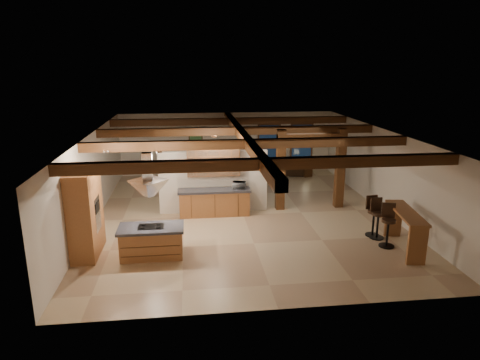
# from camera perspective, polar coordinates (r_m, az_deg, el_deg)

# --- Properties ---
(ground) EXTENTS (12.00, 12.00, 0.00)m
(ground) POSITION_cam_1_polar(r_m,az_deg,el_deg) (15.01, 0.44, -4.66)
(ground) COLOR tan
(ground) RESTS_ON ground
(room_walls) EXTENTS (12.00, 12.00, 12.00)m
(room_walls) POSITION_cam_1_polar(r_m,az_deg,el_deg) (14.50, 0.46, 1.96)
(room_walls) COLOR beige
(room_walls) RESTS_ON ground
(ceiling_beams) EXTENTS (10.00, 12.00, 0.28)m
(ceiling_beams) POSITION_cam_1_polar(r_m,az_deg,el_deg) (14.31, 0.46, 5.78)
(ceiling_beams) COLOR #36200D
(ceiling_beams) RESTS_ON room_walls
(timber_posts) EXTENTS (2.50, 0.30, 2.90)m
(timber_posts) POSITION_cam_1_polar(r_m,az_deg,el_deg) (15.49, 9.44, 2.56)
(timber_posts) COLOR #36200D
(timber_posts) RESTS_ON ground
(partition_wall) EXTENTS (3.80, 0.18, 2.20)m
(partition_wall) POSITION_cam_1_polar(r_m,az_deg,el_deg) (15.06, -3.57, -0.23)
(partition_wall) COLOR beige
(partition_wall) RESTS_ON ground
(pantry_cabinet) EXTENTS (0.67, 1.60, 2.40)m
(pantry_cabinet) POSITION_cam_1_polar(r_m,az_deg,el_deg) (12.39, -19.91, -4.13)
(pantry_cabinet) COLOR brown
(pantry_cabinet) RESTS_ON ground
(back_counter) EXTENTS (2.50, 0.66, 0.94)m
(back_counter) POSITION_cam_1_polar(r_m,az_deg,el_deg) (14.87, -3.44, -2.95)
(back_counter) COLOR brown
(back_counter) RESTS_ON ground
(upper_display_cabinet) EXTENTS (1.80, 0.36, 0.95)m
(upper_display_cabinet) POSITION_cam_1_polar(r_m,az_deg,el_deg) (14.70, -3.57, 2.39)
(upper_display_cabinet) COLOR brown
(upper_display_cabinet) RESTS_ON partition_wall
(range_hood) EXTENTS (1.10, 1.10, 1.40)m
(range_hood) POSITION_cam_1_polar(r_m,az_deg,el_deg) (11.55, -12.05, -1.86)
(range_hood) COLOR silver
(range_hood) RESTS_ON room_walls
(back_windows) EXTENTS (2.70, 0.07, 1.70)m
(back_windows) POSITION_cam_1_polar(r_m,az_deg,el_deg) (20.77, 6.08, 5.16)
(back_windows) COLOR #36200D
(back_windows) RESTS_ON room_walls
(framed_art) EXTENTS (0.65, 0.05, 0.85)m
(framed_art) POSITION_cam_1_polar(r_m,az_deg,el_deg) (20.22, -5.93, 5.47)
(framed_art) COLOR #36200D
(framed_art) RESTS_ON room_walls
(recessed_cans) EXTENTS (3.16, 2.46, 0.03)m
(recessed_cans) POSITION_cam_1_polar(r_m,az_deg,el_deg) (12.29, -10.20, 4.49)
(recessed_cans) COLOR silver
(recessed_cans) RESTS_ON room_walls
(kitchen_island) EXTENTS (1.76, 0.94, 0.88)m
(kitchen_island) POSITION_cam_1_polar(r_m,az_deg,el_deg) (12.01, -11.69, -8.00)
(kitchen_island) COLOR brown
(kitchen_island) RESTS_ON ground
(dining_table) EXTENTS (2.16, 1.67, 0.67)m
(dining_table) POSITION_cam_1_polar(r_m,az_deg,el_deg) (17.24, -1.41, -0.84)
(dining_table) COLOR #421F10
(dining_table) RESTS_ON ground
(sofa) EXTENTS (2.34, 1.34, 0.64)m
(sofa) POSITION_cam_1_polar(r_m,az_deg,el_deg) (20.46, 5.96, 1.64)
(sofa) COLOR black
(sofa) RESTS_ON ground
(microwave) EXTENTS (0.49, 0.40, 0.24)m
(microwave) POSITION_cam_1_polar(r_m,az_deg,el_deg) (14.77, -0.10, -0.68)
(microwave) COLOR silver
(microwave) RESTS_ON back_counter
(bar_counter) EXTENTS (0.85, 2.21, 1.13)m
(bar_counter) POSITION_cam_1_polar(r_m,az_deg,el_deg) (12.93, 21.16, -5.49)
(bar_counter) COLOR brown
(bar_counter) RESTS_ON ground
(side_table) EXTENTS (0.54, 0.54, 0.52)m
(side_table) POSITION_cam_1_polar(r_m,az_deg,el_deg) (20.27, 8.82, 1.23)
(side_table) COLOR #36200D
(side_table) RESTS_ON ground
(table_lamp) EXTENTS (0.31, 0.31, 0.36)m
(table_lamp) POSITION_cam_1_polar(r_m,az_deg,el_deg) (20.15, 8.88, 2.66)
(table_lamp) COLOR black
(table_lamp) RESTS_ON side_table
(bar_stool_a) EXTENTS (0.43, 0.43, 1.23)m
(bar_stool_a) POSITION_cam_1_polar(r_m,az_deg,el_deg) (13.55, 17.84, -4.88)
(bar_stool_a) COLOR black
(bar_stool_a) RESTS_ON ground
(bar_stool_b) EXTENTS (0.46, 0.48, 1.27)m
(bar_stool_b) POSITION_cam_1_polar(r_m,az_deg,el_deg) (13.03, 19.13, -5.71)
(bar_stool_b) COLOR black
(bar_stool_b) RESTS_ON ground
(bar_stool_c) EXTENTS (0.43, 0.44, 1.24)m
(bar_stool_c) POSITION_cam_1_polar(r_m,az_deg,el_deg) (13.70, 17.31, -4.58)
(bar_stool_c) COLOR black
(bar_stool_c) RESTS_ON ground
(dining_chairs) EXTENTS (2.35, 2.35, 1.30)m
(dining_chairs) POSITION_cam_1_polar(r_m,az_deg,el_deg) (17.15, -1.42, 0.22)
(dining_chairs) COLOR #36200D
(dining_chairs) RESTS_ON ground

